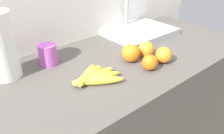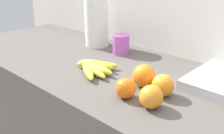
# 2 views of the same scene
# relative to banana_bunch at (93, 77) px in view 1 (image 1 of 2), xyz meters

# --- Properties ---
(wall_back) EXTENTS (2.23, 0.06, 1.30)m
(wall_back) POSITION_rel_banana_bunch_xyz_m (0.02, 0.43, -0.30)
(wall_back) COLOR silver
(wall_back) RESTS_ON ground
(banana_bunch) EXTENTS (0.21, 0.20, 0.04)m
(banana_bunch) POSITION_rel_banana_bunch_xyz_m (0.00, 0.00, 0.00)
(banana_bunch) COLOR gold
(banana_bunch) RESTS_ON counter
(orange_front) EXTENTS (0.07, 0.07, 0.07)m
(orange_front) POSITION_rel_banana_bunch_xyz_m (0.24, -0.08, 0.02)
(orange_front) COLOR orange
(orange_front) RESTS_ON counter
(orange_back_left) EXTENTS (0.08, 0.08, 0.08)m
(orange_back_left) POSITION_rel_banana_bunch_xyz_m (0.23, 0.03, 0.02)
(orange_back_left) COLOR orange
(orange_back_left) RESTS_ON counter
(orange_far_right) EXTENTS (0.07, 0.07, 0.07)m
(orange_far_right) POSITION_rel_banana_bunch_xyz_m (0.34, -0.08, 0.02)
(orange_far_right) COLOR orange
(orange_far_right) RESTS_ON counter
(orange_right) EXTENTS (0.08, 0.08, 0.08)m
(orange_right) POSITION_rel_banana_bunch_xyz_m (0.32, 0.01, 0.02)
(orange_right) COLOR orange
(orange_right) RESTS_ON counter
(paper_towel_roll) EXTENTS (0.12, 0.12, 0.30)m
(paper_towel_roll) POSITION_rel_banana_bunch_xyz_m (-0.25, 0.26, 0.12)
(paper_towel_roll) COLOR white
(paper_towel_roll) RESTS_ON counter
(sink_basin) EXTENTS (0.39, 0.32, 0.20)m
(sink_basin) POSITION_rel_banana_bunch_xyz_m (0.52, 0.26, -0.00)
(sink_basin) COLOR #B7BABF
(sink_basin) RESTS_ON counter
(mug) EXTENTS (0.08, 0.08, 0.09)m
(mug) POSITION_rel_banana_bunch_xyz_m (-0.07, 0.25, 0.03)
(mug) COLOR #BD56BF
(mug) RESTS_ON counter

